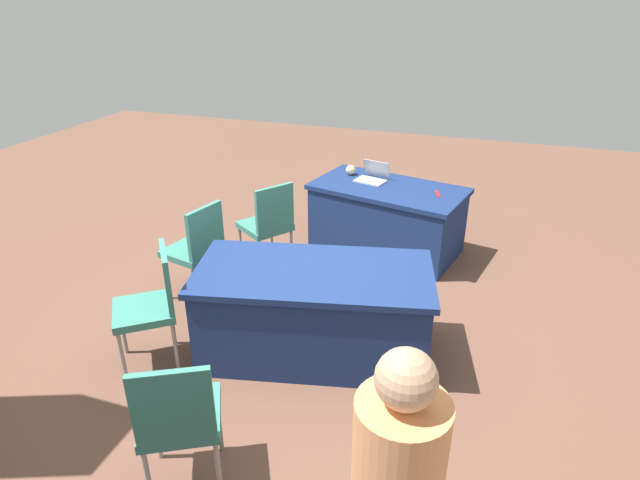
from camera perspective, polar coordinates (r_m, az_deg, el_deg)
ground_plane at (r=4.47m, az=-2.23°, el=-11.31°), size 14.40×14.40×0.00m
table_foreground at (r=5.88m, az=7.21°, el=2.36°), size 1.76×1.20×0.74m
table_mid_left at (r=4.21m, az=-0.67°, el=-7.70°), size 1.96×1.27×0.74m
chair_near_front at (r=5.30m, az=-5.59°, el=1.98°), size 0.61×0.61×0.97m
chair_tucked_left at (r=4.19m, az=-17.64°, el=-6.27°), size 0.62×0.62×0.96m
chair_tucked_right at (r=3.15m, az=-15.00°, el=-17.84°), size 0.60×0.60×0.97m
chair_aisle at (r=4.95m, az=-13.12°, el=-0.63°), size 0.53×0.53×0.96m
laptop_silver at (r=5.91m, az=5.66°, el=6.78°), size 0.38×0.36×0.21m
yarn_ball at (r=6.07m, az=3.34°, el=7.55°), size 0.11×0.11×0.11m
scissors_red at (r=5.62m, az=12.57°, el=4.88°), size 0.09×0.18×0.01m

